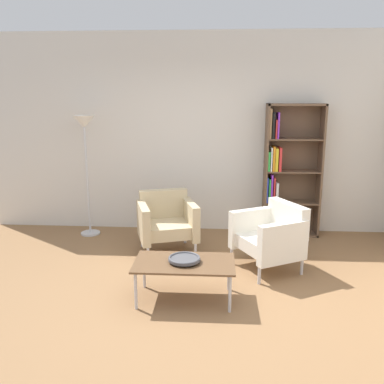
{
  "coord_description": "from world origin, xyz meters",
  "views": [
    {
      "loc": [
        0.27,
        -3.66,
        2.02
      ],
      "look_at": [
        -0.02,
        0.84,
        0.95
      ],
      "focal_mm": 38.49,
      "sensor_mm": 36.0,
      "label": 1
    }
  ],
  "objects": [
    {
      "name": "armchair_near_window",
      "position": [
        -0.39,
        1.45,
        0.41
      ],
      "size": [
        0.87,
        0.83,
        0.78
      ],
      "rotation": [
        0.0,
        0.0,
        0.3
      ],
      "color": "#C6B289",
      "rests_on": "ground_plane"
    },
    {
      "name": "floor_lamp_torchiere",
      "position": [
        -1.61,
        2.05,
        1.45
      ],
      "size": [
        0.32,
        0.32,
        1.74
      ],
      "color": "silver",
      "rests_on": "ground_plane"
    },
    {
      "name": "bookshelf_tall",
      "position": [
        1.25,
        2.25,
        0.92
      ],
      "size": [
        0.8,
        0.3,
        1.9
      ],
      "color": "brown",
      "rests_on": "ground_plane"
    },
    {
      "name": "coffee_table_low",
      "position": [
        -0.05,
        0.14,
        0.37
      ],
      "size": [
        1.0,
        0.56,
        0.4
      ],
      "color": "brown",
      "rests_on": "ground_plane"
    },
    {
      "name": "plaster_back_panel",
      "position": [
        0.0,
        2.46,
        1.45
      ],
      "size": [
        6.4,
        0.12,
        2.9
      ],
      "primitive_type": "cube",
      "color": "silver",
      "rests_on": "ground_plane"
    },
    {
      "name": "armchair_spare_guest",
      "position": [
        0.91,
        0.96,
        0.41
      ],
      "size": [
        0.9,
        0.93,
        0.78
      ],
      "rotation": [
        0.0,
        0.0,
        -1.07
      ],
      "color": "white",
      "rests_on": "ground_plane"
    },
    {
      "name": "decorative_bowl",
      "position": [
        -0.05,
        0.14,
        0.43
      ],
      "size": [
        0.32,
        0.32,
        0.05
      ],
      "color": "#4C4C51",
      "rests_on": "coffee_table_low"
    },
    {
      "name": "ground_plane",
      "position": [
        0.0,
        0.0,
        0.0
      ],
      "size": [
        8.32,
        8.32,
        0.0
      ],
      "primitive_type": "plane",
      "color": "olive"
    }
  ]
}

